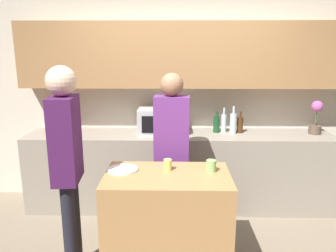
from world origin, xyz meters
name	(u,v)px	position (x,y,z in m)	size (l,w,h in m)	color
back_wall	(180,79)	(0.00, 1.66, 1.54)	(6.40, 0.40, 2.70)	beige
back_counter	(179,170)	(0.00, 1.39, 0.46)	(3.60, 0.62, 0.92)	gray
kitchen_island	(167,223)	(-0.12, 0.15, 0.45)	(1.04, 0.62, 0.89)	#B27F4C
microwave	(161,121)	(-0.22, 1.41, 1.07)	(0.52, 0.39, 0.30)	#B7BABC
toaster	(59,125)	(-1.44, 1.41, 1.01)	(0.26, 0.16, 0.18)	#B21E19
potted_plant	(316,117)	(1.60, 1.41, 1.11)	(0.14, 0.14, 0.40)	brown
bottle_0	(216,124)	(0.44, 1.46, 1.01)	(0.08, 0.08, 0.26)	#194723
bottle_1	(224,123)	(0.53, 1.48, 1.03)	(0.07, 0.07, 0.29)	silver
bottle_2	(233,123)	(0.63, 1.41, 1.04)	(0.08, 0.08, 0.33)	silver
bottle_3	(240,125)	(0.72, 1.45, 1.01)	(0.07, 0.07, 0.26)	#472814
plate_on_island	(123,169)	(-0.50, 0.24, 0.90)	(0.26, 0.26, 0.01)	white
cup_0	(168,165)	(-0.12, 0.25, 0.94)	(0.07, 0.07, 0.10)	#C8E066
cup_1	(211,166)	(0.25, 0.23, 0.94)	(0.08, 0.08, 0.10)	#8DCB6F
person_left	(67,156)	(-0.91, 0.09, 1.07)	(0.23, 0.35, 1.78)	black
person_center	(172,142)	(-0.09, 0.73, 1.00)	(0.35, 0.22, 1.68)	black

